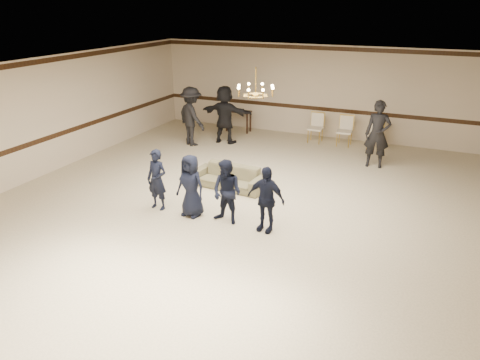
# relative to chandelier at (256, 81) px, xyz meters

# --- Properties ---
(room) EXTENTS (12.01, 14.01, 3.21)m
(room) POSITION_rel_chandelier_xyz_m (0.00, -1.00, -1.28)
(room) COLOR beige
(room) RESTS_ON ground
(chair_rail) EXTENTS (12.00, 0.02, 0.14)m
(chair_rail) POSITION_rel_chandelier_xyz_m (0.00, 5.99, -1.88)
(chair_rail) COLOR black
(chair_rail) RESTS_ON wall_back
(crown_molding) EXTENTS (12.00, 0.02, 0.14)m
(crown_molding) POSITION_rel_chandelier_xyz_m (0.00, 5.99, 0.21)
(crown_molding) COLOR black
(crown_molding) RESTS_ON wall_back
(chandelier) EXTENTS (0.94, 0.94, 0.89)m
(chandelier) POSITION_rel_chandelier_xyz_m (0.00, 0.00, 0.00)
(chandelier) COLOR #B38C39
(chandelier) RESTS_ON ceiling
(boy_a) EXTENTS (0.56, 0.39, 1.45)m
(boy_a) POSITION_rel_chandelier_xyz_m (-1.81, -1.57, -2.15)
(boy_a) COLOR black
(boy_a) RESTS_ON floor
(boy_b) EXTENTS (0.76, 0.55, 1.45)m
(boy_b) POSITION_rel_chandelier_xyz_m (-0.91, -1.57, -2.15)
(boy_b) COLOR black
(boy_b) RESTS_ON floor
(boy_c) EXTENTS (0.79, 0.66, 1.45)m
(boy_c) POSITION_rel_chandelier_xyz_m (-0.01, -1.57, -2.15)
(boy_c) COLOR black
(boy_c) RESTS_ON floor
(boy_d) EXTENTS (0.88, 0.43, 1.45)m
(boy_d) POSITION_rel_chandelier_xyz_m (0.89, -1.57, -2.15)
(boy_d) COLOR black
(boy_d) RESTS_ON floor
(settee) EXTENTS (2.01, 0.91, 0.57)m
(settee) POSITION_rel_chandelier_xyz_m (-0.83, 0.29, -2.59)
(settee) COLOR brown
(settee) RESTS_ON floor
(adult_left) EXTENTS (1.47, 1.25, 1.97)m
(adult_left) POSITION_rel_chandelier_xyz_m (-3.57, 3.18, -1.89)
(adult_left) COLOR black
(adult_left) RESTS_ON floor
(adult_mid) EXTENTS (1.83, 0.60, 1.97)m
(adult_mid) POSITION_rel_chandelier_xyz_m (-2.67, 3.88, -1.89)
(adult_mid) COLOR black
(adult_mid) RESTS_ON floor
(adult_right) EXTENTS (0.75, 0.52, 1.97)m
(adult_right) POSITION_rel_chandelier_xyz_m (2.43, 3.48, -1.89)
(adult_right) COLOR black
(adult_right) RESTS_ON floor
(banquet_chair_left) EXTENTS (0.48, 0.48, 1.00)m
(banquet_chair_left) POSITION_rel_chandelier_xyz_m (0.16, 5.17, -2.38)
(banquet_chair_left) COLOR beige
(banquet_chair_left) RESTS_ON floor
(banquet_chair_mid) EXTENTS (0.50, 0.50, 1.00)m
(banquet_chair_mid) POSITION_rel_chandelier_xyz_m (1.16, 5.17, -2.38)
(banquet_chair_mid) COLOR beige
(banquet_chair_mid) RESTS_ON floor
(banquet_chair_right) EXTENTS (0.49, 0.49, 1.00)m
(banquet_chair_right) POSITION_rel_chandelier_xyz_m (2.16, 5.17, -2.38)
(banquet_chair_right) COLOR beige
(banquet_chair_right) RESTS_ON floor
(console_table) EXTENTS (0.95, 0.42, 0.79)m
(console_table) POSITION_rel_chandelier_xyz_m (-2.84, 5.37, -2.48)
(console_table) COLOR #341B11
(console_table) RESTS_ON floor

